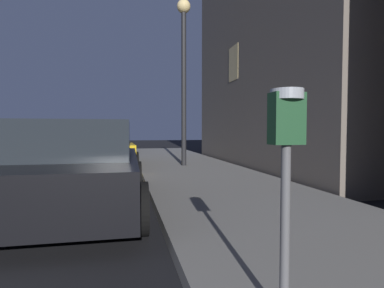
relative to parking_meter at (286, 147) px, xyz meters
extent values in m
cylinder|color=#59595B|center=(0.00, 0.00, -0.51)|extent=(0.06, 0.06, 1.06)
cube|color=#1E4728|center=(0.00, 0.00, 0.16)|extent=(0.19, 0.11, 0.30)
cylinder|color=#999EA5|center=(0.00, 0.00, 0.30)|extent=(0.19, 0.19, 0.06)
cube|color=black|center=(-0.06, 0.00, 0.20)|extent=(0.01, 0.08, 0.11)
cube|color=black|center=(-1.61, 3.42, -0.62)|extent=(1.86, 4.15, 0.64)
cube|color=#1E2328|center=(-1.61, 3.23, -0.04)|extent=(1.60, 2.00, 0.56)
cylinder|color=black|center=(-2.47, 4.71, -0.86)|extent=(0.23, 0.66, 0.66)
cylinder|color=black|center=(-0.69, 4.67, -0.86)|extent=(0.23, 0.66, 0.66)
cylinder|color=black|center=(-0.74, 2.13, -0.86)|extent=(0.23, 0.66, 0.66)
cube|color=gold|center=(-1.61, 9.02, -0.62)|extent=(2.03, 4.64, 0.64)
cube|color=#1E2328|center=(-1.61, 9.09, -0.04)|extent=(1.72, 2.27, 0.56)
cylinder|color=black|center=(-2.60, 10.41, -0.86)|extent=(0.24, 0.67, 0.66)
cylinder|color=black|center=(-0.71, 10.48, -0.86)|extent=(0.24, 0.67, 0.66)
cylinder|color=black|center=(-2.51, 7.57, -0.86)|extent=(0.24, 0.67, 0.66)
cylinder|color=black|center=(-0.61, 7.64, -0.86)|extent=(0.24, 0.67, 0.66)
cube|color=#19592D|center=(-1.61, 15.29, -0.62)|extent=(1.91, 4.53, 0.64)
cube|color=#1E2328|center=(-1.62, 15.06, -0.04)|extent=(1.62, 2.49, 0.56)
cylinder|color=black|center=(-2.44, 16.71, -0.86)|extent=(0.24, 0.67, 0.66)
cylinder|color=black|center=(-0.68, 16.64, -0.86)|extent=(0.24, 0.67, 0.66)
cylinder|color=black|center=(-2.54, 13.94, -0.86)|extent=(0.24, 0.67, 0.66)
cylinder|color=black|center=(-0.78, 13.87, -0.86)|extent=(0.24, 0.67, 0.66)
cylinder|color=black|center=(1.00, 8.13, 1.47)|extent=(0.16, 0.16, 5.03)
sphere|color=#F9D88C|center=(1.00, 8.13, 4.11)|extent=(0.44, 0.44, 0.44)
cube|color=#F2D17F|center=(2.86, 8.48, 2.46)|extent=(0.06, 0.90, 1.20)
camera|label=1|loc=(-0.92, -1.58, 0.09)|focal=28.19mm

